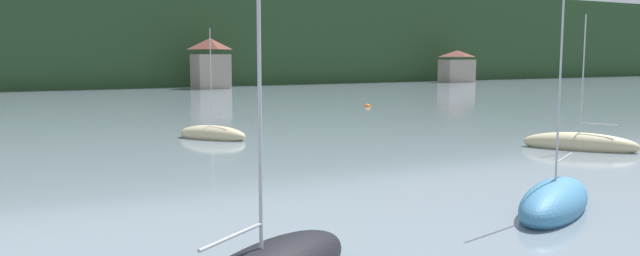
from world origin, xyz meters
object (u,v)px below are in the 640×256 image
at_px(sailboat_mid_4, 580,144).
at_px(sailboat_mid_7, 212,135).
at_px(mooring_buoy_near, 368,107).
at_px(shore_building_central, 210,64).
at_px(shore_building_eastcentral, 457,67).
at_px(sailboat_near_6, 555,202).

height_order(sailboat_mid_4, sailboat_mid_7, sailboat_mid_4).
xyz_separation_m(sailboat_mid_4, mooring_buoy_near, (4.94, 27.66, -0.28)).
height_order(shore_building_central, shore_building_eastcentral, shore_building_central).
bearing_deg(sailboat_near_6, shore_building_central, -129.22).
xyz_separation_m(shore_building_eastcentral, sailboat_mid_7, (-64.25, -52.82, -2.54)).
bearing_deg(mooring_buoy_near, sailboat_mid_7, -144.00).
xyz_separation_m(shore_building_central, mooring_buoy_near, (2.27, -38.74, -3.57)).
xyz_separation_m(sailboat_near_6, sailboat_mid_7, (-3.78, 21.28, -0.06)).
bearing_deg(mooring_buoy_near, shore_building_eastcentral, 40.91).
xyz_separation_m(shore_building_central, shore_building_eastcentral, (46.23, -0.66, -0.77)).
bearing_deg(sailboat_near_6, sailboat_mid_7, -108.38).
bearing_deg(sailboat_mid_4, mooring_buoy_near, -44.05).
distance_m(sailboat_near_6, sailboat_mid_7, 21.61).
height_order(shore_building_central, sailboat_mid_7, shore_building_central).
bearing_deg(sailboat_mid_4, shore_building_central, -36.22).
xyz_separation_m(shore_building_eastcentral, mooring_buoy_near, (-43.96, -38.08, -2.80)).
xyz_separation_m(sailboat_mid_4, sailboat_near_6, (-11.57, -8.37, 0.03)).
relative_size(shore_building_central, shore_building_eastcentral, 1.16).
bearing_deg(sailboat_mid_4, sailboat_near_6, 91.94).
relative_size(shore_building_central, sailboat_near_6, 0.88).
distance_m(shore_building_central, mooring_buoy_near, 38.97).
relative_size(sailboat_near_6, sailboat_mid_7, 1.25).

